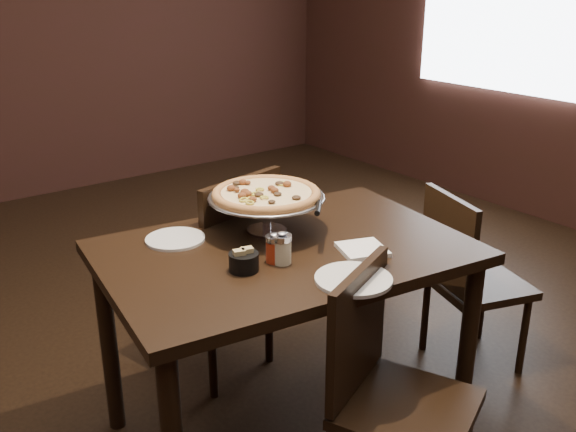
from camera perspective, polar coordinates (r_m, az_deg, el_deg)
room at (r=2.23m, az=-1.29°, el=12.42°), size 6.04×7.04×2.84m
dining_table at (r=2.35m, az=-0.23°, el=-5.13°), size 1.40×1.03×0.81m
pizza_stand at (r=2.39m, az=-1.94°, el=1.93°), size 0.44×0.44×0.18m
parmesan_shaker at (r=2.16m, az=-0.52°, el=-2.88°), size 0.07×0.07×0.12m
pepper_flake_shaker at (r=2.17m, az=-1.22°, el=-2.87°), size 0.06×0.06×0.11m
packet_caddy at (r=2.12m, az=-3.96°, el=-4.02°), size 0.10×0.10×0.08m
napkin_stack at (r=2.28m, az=6.63°, el=-2.98°), size 0.20×0.20×0.02m
plate_left at (r=2.39m, az=-9.99°, el=-2.02°), size 0.22×0.22×0.01m
plate_near at (r=2.06m, az=5.84°, el=-5.61°), size 0.25×0.25×0.01m
serving_spatula at (r=2.26m, az=2.70°, el=0.67°), size 0.17×0.17×0.02m
chair_far at (r=2.83m, az=-5.81°, el=-4.53°), size 0.53×0.53×0.96m
chair_near at (r=2.17m, az=8.89°, el=-14.79°), size 0.54×0.54×0.87m
chair_side at (r=2.99m, az=15.56°, el=-5.03°), size 0.50×0.50×0.84m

